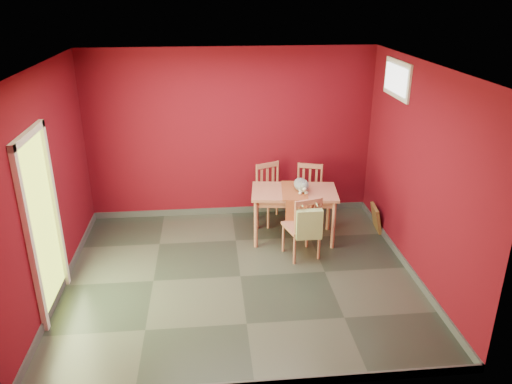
{
  "coord_description": "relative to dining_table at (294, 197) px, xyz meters",
  "views": [
    {
      "loc": [
        -0.35,
        -5.6,
        3.51
      ],
      "look_at": [
        0.25,
        0.45,
        1.0
      ],
      "focal_mm": 35.0,
      "sensor_mm": 36.0,
      "label": 1
    }
  ],
  "objects": [
    {
      "name": "dining_table",
      "position": [
        0.0,
        0.0,
        0.0
      ],
      "size": [
        1.31,
        0.86,
        0.77
      ],
      "color": "#B86C56",
      "rests_on": "ground"
    },
    {
      "name": "chair_far_right",
      "position": [
        0.33,
        0.58,
        -0.2
      ],
      "size": [
        0.54,
        0.54,
        0.92
      ],
      "color": "#B86C56",
      "rests_on": "ground"
    },
    {
      "name": "picture_frame",
      "position": [
        1.32,
        0.15,
        -0.48
      ],
      "size": [
        0.16,
        0.4,
        0.39
      ],
      "color": "brown",
      "rests_on": "ground"
    },
    {
      "name": "ground",
      "position": [
        -0.87,
        -1.0,
        -0.67
      ],
      "size": [
        4.5,
        4.5,
        0.0
      ],
      "primitive_type": "plane",
      "color": "#2D342D",
      "rests_on": "ground"
    },
    {
      "name": "chair_far_left",
      "position": [
        -0.25,
        0.64,
        -0.19
      ],
      "size": [
        0.57,
        0.57,
        0.94
      ],
      "color": "#B86C56",
      "rests_on": "ground"
    },
    {
      "name": "doorway",
      "position": [
        -3.09,
        -1.4,
        0.45
      ],
      "size": [
        0.06,
        1.01,
        2.13
      ],
      "color": "#B7D838",
      "rests_on": "ground"
    },
    {
      "name": "outlet_plate",
      "position": [
        0.73,
        0.98,
        -0.37
      ],
      "size": [
        0.08,
        0.02,
        0.12
      ],
      "primitive_type": "cube",
      "color": "silver",
      "rests_on": "room_shell"
    },
    {
      "name": "window",
      "position": [
        1.36,
        -0.0,
        1.68
      ],
      "size": [
        0.05,
        0.9,
        0.5
      ],
      "color": "white",
      "rests_on": "room_shell"
    },
    {
      "name": "chair_near",
      "position": [
        0.03,
        -0.57,
        -0.2
      ],
      "size": [
        0.53,
        0.53,
        0.93
      ],
      "color": "#B86C56",
      "rests_on": "ground"
    },
    {
      "name": "room_shell",
      "position": [
        -0.87,
        -1.0,
        -0.62
      ],
      "size": [
        4.5,
        4.5,
        4.5
      ],
      "color": "#5D0915",
      "rests_on": "ground"
    },
    {
      "name": "cat",
      "position": [
        0.11,
        0.03,
        0.21
      ],
      "size": [
        0.32,
        0.48,
        0.22
      ],
      "primitive_type": null,
      "rotation": [
        0.0,
        0.0,
        -0.2
      ],
      "color": "slate",
      "rests_on": "table_runner"
    },
    {
      "name": "tote_bag",
      "position": [
        0.07,
        -0.78,
        -0.07
      ],
      "size": [
        0.35,
        0.2,
        0.48
      ],
      "color": "#9BB071",
      "rests_on": "chair_near"
    },
    {
      "name": "table_runner",
      "position": [
        -0.0,
        -0.13,
        0.04
      ],
      "size": [
        0.45,
        0.8,
        0.38
      ],
      "color": "brown",
      "rests_on": "dining_table"
    }
  ]
}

